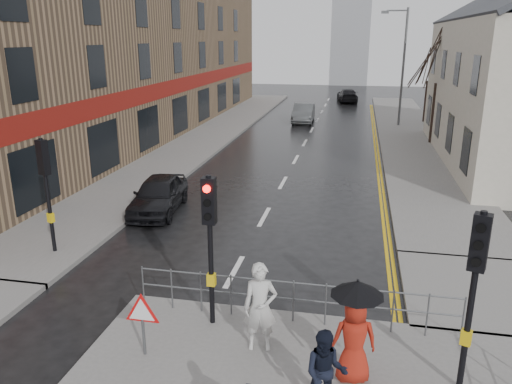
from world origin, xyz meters
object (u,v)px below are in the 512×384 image
at_px(pedestrian_a, 260,307).
at_px(pedestrian_with_umbrella, 355,327).
at_px(car_mid, 303,113).
at_px(car_parked, 159,194).
at_px(pedestrian_b, 325,373).

xyz_separation_m(pedestrian_a, pedestrian_with_umbrella, (1.86, -0.62, 0.18)).
height_order(pedestrian_with_umbrella, car_mid, pedestrian_with_umbrella).
bearing_deg(car_parked, pedestrian_b, -60.33).
height_order(car_parked, car_mid, car_mid).
bearing_deg(pedestrian_b, pedestrian_with_umbrella, 61.95).
distance_m(pedestrian_a, car_mid, 29.27).
xyz_separation_m(pedestrian_a, car_mid, (-2.38, 29.17, -0.38)).
bearing_deg(car_parked, car_mid, 75.84).
bearing_deg(pedestrian_b, car_mid, 94.74).
bearing_deg(car_mid, pedestrian_a, -86.48).
relative_size(pedestrian_a, pedestrian_b, 1.23).
bearing_deg(pedestrian_b, pedestrian_a, 129.98).
height_order(pedestrian_b, car_parked, pedestrian_b).
xyz_separation_m(pedestrian_with_umbrella, car_mid, (-4.24, 29.79, -0.56)).
relative_size(pedestrian_b, car_mid, 0.36).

